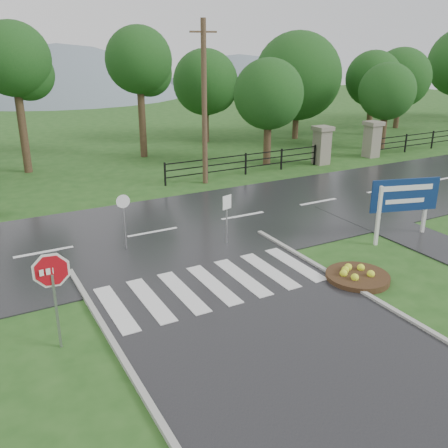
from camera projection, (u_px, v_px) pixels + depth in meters
ground at (320, 379)px, 10.81m from camera, size 120.00×120.00×0.00m
main_road at (153, 233)px, 19.05m from camera, size 90.00×8.00×0.04m
walkway at (435, 245)px, 17.94m from camera, size 2.20×11.00×0.04m
crosswalk at (213, 284)px, 14.91m from camera, size 6.50×2.80×0.02m
pillar_west at (322, 144)px, 29.45m from camera, size 1.00×1.00×2.24m
pillar_east at (372, 138)px, 31.25m from camera, size 1.00×1.00×2.24m
fence_west at (246, 162)px, 27.23m from camera, size 9.58×0.08×1.20m
hills at (42, 208)px, 71.26m from camera, size 102.00×48.00×48.00m
treeline at (86, 159)px, 31.03m from camera, size 83.20×5.20×10.00m
stop_sign at (52, 279)px, 11.34m from camera, size 1.14×0.19×2.59m
estate_billboard at (405, 198)px, 17.97m from camera, size 2.54×0.82×2.30m
flower_bed at (358, 276)px, 15.26m from camera, size 1.94×1.94×0.39m
reg_sign_small at (227, 209)px, 17.55m from camera, size 0.40×0.13×1.84m
reg_sign_round at (124, 215)px, 17.07m from camera, size 0.47×0.08×2.03m
utility_pole_east at (204, 103)px, 24.45m from camera, size 1.41×0.26×7.94m
entrance_tree_left at (269, 95)px, 28.40m from camera, size 4.01×4.01×6.09m
entrance_tree_right at (387, 92)px, 32.68m from camera, size 3.70×3.70×5.68m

